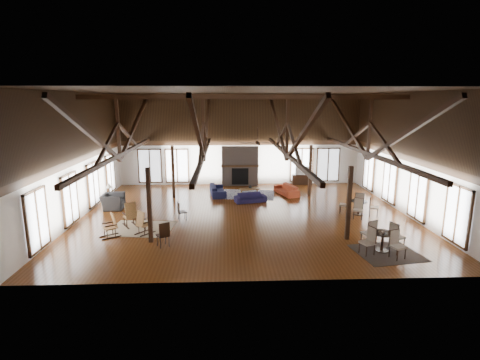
{
  "coord_description": "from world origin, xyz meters",
  "views": [
    {
      "loc": [
        -0.99,
        -17.88,
        5.62
      ],
      "look_at": [
        -0.22,
        1.0,
        1.56
      ],
      "focal_mm": 28.0,
      "sensor_mm": 36.0,
      "label": 1
    }
  ],
  "objects_px": {
    "coffee_table": "(249,189)",
    "tv_console": "(302,179)",
    "cafe_table_far": "(359,205)",
    "sofa_navy_front": "(250,198)",
    "sofa_navy_left": "(218,190)",
    "sofa_orange": "(286,190)",
    "armchair": "(113,201)",
    "cafe_table_near": "(383,238)"
  },
  "relations": [
    {
      "from": "sofa_navy_front",
      "to": "sofa_navy_left",
      "type": "distance_m",
      "value": 2.49
    },
    {
      "from": "coffee_table",
      "to": "armchair",
      "type": "distance_m",
      "value": 7.78
    },
    {
      "from": "sofa_navy_left",
      "to": "sofa_orange",
      "type": "bearing_deg",
      "value": -97.18
    },
    {
      "from": "sofa_navy_left",
      "to": "tv_console",
      "type": "bearing_deg",
      "value": -71.18
    },
    {
      "from": "sofa_navy_left",
      "to": "armchair",
      "type": "xyz_separation_m",
      "value": [
        -5.47,
        -2.67,
        0.09
      ]
    },
    {
      "from": "sofa_navy_front",
      "to": "sofa_navy_left",
      "type": "bearing_deg",
      "value": 123.52
    },
    {
      "from": "sofa_navy_left",
      "to": "cafe_table_near",
      "type": "bearing_deg",
      "value": -151.19
    },
    {
      "from": "cafe_table_far",
      "to": "coffee_table",
      "type": "bearing_deg",
      "value": 141.79
    },
    {
      "from": "cafe_table_far",
      "to": "sofa_navy_left",
      "type": "bearing_deg",
      "value": 149.17
    },
    {
      "from": "sofa_orange",
      "to": "cafe_table_near",
      "type": "bearing_deg",
      "value": -3.81
    },
    {
      "from": "coffee_table",
      "to": "cafe_table_far",
      "type": "height_order",
      "value": "cafe_table_far"
    },
    {
      "from": "armchair",
      "to": "sofa_navy_front",
      "type": "bearing_deg",
      "value": -83.92
    },
    {
      "from": "sofa_orange",
      "to": "cafe_table_far",
      "type": "height_order",
      "value": "cafe_table_far"
    },
    {
      "from": "cafe_table_near",
      "to": "sofa_navy_front",
      "type": "bearing_deg",
      "value": 122.25
    },
    {
      "from": "sofa_navy_front",
      "to": "tv_console",
      "type": "xyz_separation_m",
      "value": [
        3.8,
        4.4,
        0.08
      ]
    },
    {
      "from": "sofa_navy_left",
      "to": "cafe_table_near",
      "type": "relative_size",
      "value": 1.04
    },
    {
      "from": "sofa_orange",
      "to": "tv_console",
      "type": "bearing_deg",
      "value": 133.45
    },
    {
      "from": "sofa_orange",
      "to": "tv_console",
      "type": "distance_m",
      "value": 3.13
    },
    {
      "from": "sofa_navy_front",
      "to": "armchair",
      "type": "bearing_deg",
      "value": 173.32
    },
    {
      "from": "sofa_navy_front",
      "to": "armchair",
      "type": "relative_size",
      "value": 1.44
    },
    {
      "from": "cafe_table_far",
      "to": "sofa_navy_front",
      "type": "bearing_deg",
      "value": 153.91
    },
    {
      "from": "armchair",
      "to": "tv_console",
      "type": "relative_size",
      "value": 0.91
    },
    {
      "from": "coffee_table",
      "to": "cafe_table_far",
      "type": "xyz_separation_m",
      "value": [
        5.2,
        -4.09,
        0.12
      ]
    },
    {
      "from": "sofa_navy_left",
      "to": "armchair",
      "type": "bearing_deg",
      "value": 108.99
    },
    {
      "from": "sofa_navy_front",
      "to": "tv_console",
      "type": "height_order",
      "value": "tv_console"
    },
    {
      "from": "sofa_orange",
      "to": "tv_console",
      "type": "height_order",
      "value": "tv_console"
    },
    {
      "from": "sofa_navy_front",
      "to": "coffee_table",
      "type": "height_order",
      "value": "sofa_navy_front"
    },
    {
      "from": "coffee_table",
      "to": "tv_console",
      "type": "xyz_separation_m",
      "value": [
        3.76,
        2.87,
        -0.04
      ]
    },
    {
      "from": "cafe_table_near",
      "to": "coffee_table",
      "type": "bearing_deg",
      "value": 117.26
    },
    {
      "from": "sofa_navy_left",
      "to": "cafe_table_near",
      "type": "xyz_separation_m",
      "value": [
        6.36,
        -8.81,
        0.21
      ]
    },
    {
      "from": "sofa_navy_front",
      "to": "sofa_orange",
      "type": "xyz_separation_m",
      "value": [
        2.3,
        1.65,
        0.04
      ]
    },
    {
      "from": "coffee_table",
      "to": "cafe_table_near",
      "type": "xyz_separation_m",
      "value": [
        4.47,
        -8.68,
        0.14
      ]
    },
    {
      "from": "cafe_table_near",
      "to": "armchair",
      "type": "bearing_deg",
      "value": 152.55
    },
    {
      "from": "sofa_orange",
      "to": "coffee_table",
      "type": "xyz_separation_m",
      "value": [
        -2.26,
        -0.13,
        0.08
      ]
    },
    {
      "from": "sofa_orange",
      "to": "tv_console",
      "type": "relative_size",
      "value": 1.51
    },
    {
      "from": "sofa_orange",
      "to": "sofa_navy_left",
      "type": "bearing_deg",
      "value": -108.08
    },
    {
      "from": "coffee_table",
      "to": "sofa_navy_left",
      "type": "bearing_deg",
      "value": 157.96
    },
    {
      "from": "tv_console",
      "to": "sofa_orange",
      "type": "bearing_deg",
      "value": -118.65
    },
    {
      "from": "coffee_table",
      "to": "armchair",
      "type": "height_order",
      "value": "armchair"
    },
    {
      "from": "coffee_table",
      "to": "tv_console",
      "type": "bearing_deg",
      "value": 19.5
    },
    {
      "from": "coffee_table",
      "to": "cafe_table_far",
      "type": "bearing_deg",
      "value": -56.08
    },
    {
      "from": "sofa_navy_front",
      "to": "sofa_navy_left",
      "type": "xyz_separation_m",
      "value": [
        -1.85,
        1.67,
        0.05
      ]
    }
  ]
}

